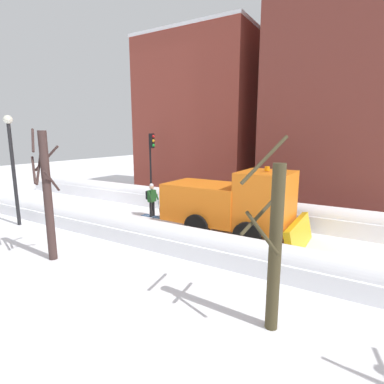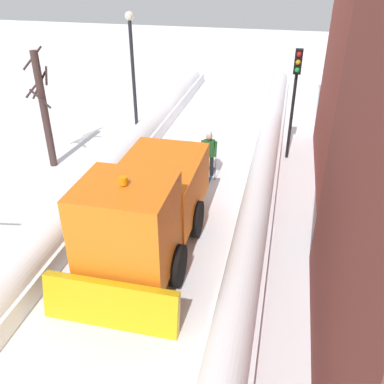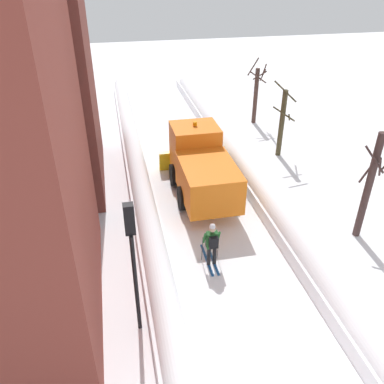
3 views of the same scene
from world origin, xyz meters
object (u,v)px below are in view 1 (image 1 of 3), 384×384
Objects in this scene: traffic_light_pole at (152,154)px; street_lamp at (12,157)px; bare_tree_near at (47,194)px; skier at (152,198)px; plow_truck at (233,203)px; bare_tree_mid at (274,245)px.

street_lamp is at bearing -17.74° from traffic_light_pole.
traffic_light_pole is at bearing -163.24° from bare_tree_near.
plow_truck is at bearing 81.22° from skier.
traffic_light_pole is at bearing -116.66° from plow_truck.
skier is (-0.77, -5.00, -0.48)m from plow_truck.
traffic_light_pole is 9.53m from bare_tree_near.
traffic_light_pole is (-3.63, -7.23, 1.60)m from plow_truck.
bare_tree_near is (9.09, 2.74, -0.75)m from traffic_light_pole.
traffic_light_pole is 0.97× the size of bare_tree_near.
bare_tree_near is at bearing 71.54° from street_lamp.
street_lamp reaches higher than traffic_light_pole.
street_lamp is (3.76, -9.59, 1.82)m from plow_truck.
bare_tree_near is 1.05× the size of bare_tree_mid.
bare_tree_near is (6.23, 0.51, 1.33)m from skier.
bare_tree_near is 7.73m from bare_tree_mid.
traffic_light_pole is (-2.86, -2.23, 2.08)m from skier.
skier is at bearing -175.36° from bare_tree_near.
plow_truck is at bearing 63.34° from traffic_light_pole.
skier is at bearing 37.99° from traffic_light_pole.
street_lamp is at bearing -45.41° from skier.
street_lamp is 12.98m from bare_tree_mid.
skier is at bearing -126.39° from bare_tree_mid.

